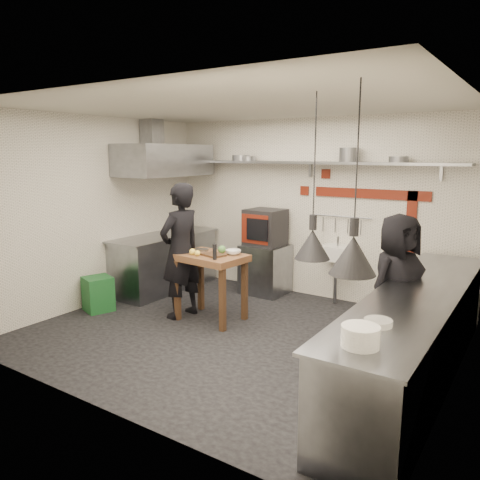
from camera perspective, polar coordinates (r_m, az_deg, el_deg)
The scene contains 47 objects.
floor at distance 6.03m, azimuth -0.45°, elevation -11.51°, with size 5.00×5.00×0.00m, color black.
ceiling at distance 5.61m, azimuth -0.49°, elevation 16.04°, with size 5.00×5.00×0.00m, color beige.
wall_back at distance 7.47m, azimuth 8.57°, elevation 3.81°, with size 5.00×0.04×2.80m, color silver.
wall_front at distance 4.11m, azimuth -17.04°, elevation -2.06°, with size 5.00×0.04×2.80m, color silver.
wall_left at distance 7.33m, azimuth -16.94°, elevation 3.34°, with size 0.04×4.20×2.80m, color silver.
wall_right at distance 4.75m, azimuth 25.42°, elevation -0.95°, with size 0.04×4.20×2.80m, color silver.
red_band_horiz at distance 7.08m, azimuth 15.58°, elevation 5.45°, with size 1.70×0.02×0.14m, color maroon.
red_band_vert at distance 6.98m, azimuth 20.07°, elevation 1.14°, with size 0.14×0.02×1.10m, color maroon.
red_tile_a at distance 7.31m, azimuth 10.42°, elevation 7.93°, with size 0.14×0.02×0.14m, color maroon.
red_tile_b at distance 7.47m, azimuth 7.87°, elevation 5.98°, with size 0.14×0.02×0.14m, color maroon.
back_shelf at distance 7.26m, azimuth 8.12°, elevation 9.32°, with size 4.60×0.34×0.04m, color slate.
shelf_bracket_left at distance 8.38m, azimuth -3.40°, elevation 8.88°, with size 0.04×0.06×0.24m, color slate.
shelf_bracket_mid at distance 7.40m, azimuth 8.61°, elevation 8.56°, with size 0.04×0.06×0.24m, color slate.
shelf_bracket_right at distance 6.82m, azimuth 23.37°, elevation 7.66°, with size 0.04×0.06×0.24m, color slate.
pan_far_left at distance 7.84m, azimuth 0.13°, elevation 9.99°, with size 0.30×0.30×0.09m, color slate.
pan_mid_left at distance 7.77m, azimuth 1.01°, elevation 9.91°, with size 0.25×0.25×0.07m, color slate.
stock_pot at distance 7.00m, azimuth 13.16°, elevation 10.10°, with size 0.28×0.28×0.20m, color slate.
pan_right at distance 6.78m, azimuth 18.78°, elevation 9.30°, with size 0.26×0.26×0.08m, color slate.
oven_stand at distance 7.64m, azimuth 3.11°, elevation -3.57°, with size 0.68×0.62×0.80m, color slate.
combi_oven at distance 7.51m, azimuth 3.10°, elevation 1.56°, with size 0.57×0.53×0.58m, color black.
oven_door at distance 7.32m, azimuth 1.83°, elevation 1.33°, with size 0.50×0.03×0.46m, color maroon.
oven_glass at distance 7.27m, azimuth 2.10°, elevation 1.26°, with size 0.39×0.02×0.34m, color black.
hand_sink at distance 7.19m, azimuth 11.80°, elevation -1.57°, with size 0.46×0.34×0.22m, color silver.
sink_tap at distance 7.16m, azimuth 11.86°, elevation -0.16°, with size 0.03×0.03×0.14m, color slate.
sink_drain at distance 7.26m, azimuth 11.55°, elevation -5.02°, with size 0.06×0.06×0.66m, color slate.
utensil_rail at distance 7.23m, azimuth 12.38°, elevation 2.82°, with size 0.02×0.02×0.90m, color slate.
counter_right at distance 5.07m, azimuth 20.57°, elevation -11.12°, with size 0.70×3.80×0.90m, color slate.
counter_right_top at distance 4.92m, azimuth 20.92°, elevation -6.07°, with size 0.76×3.90×0.03m, color slate.
plate_stack at distance 3.43m, azimuth 14.47°, elevation -11.30°, with size 0.27×0.27×0.15m, color silver.
small_bowl_right at distance 3.88m, azimuth 16.49°, elevation -9.62°, with size 0.22×0.22×0.05m, color silver.
counter_left at distance 7.96m, azimuth -9.13°, elevation -2.75°, with size 0.70×1.90×0.90m, color slate.
counter_left_top at distance 7.86m, azimuth -9.23°, elevation 0.55°, with size 0.76×2.00×0.03m, color slate.
extractor_hood at distance 7.71m, azimuth -9.23°, elevation 9.58°, with size 0.78×1.60×0.50m, color slate.
hood_duct at distance 7.89m, azimuth -10.69°, elevation 12.47°, with size 0.28×0.28×0.50m, color slate.
green_bin at distance 7.14m, azimuth -16.91°, elevation -6.29°, with size 0.37×0.37×0.50m, color #185323.
prep_table at distance 6.43m, azimuth -3.57°, elevation -5.76°, with size 0.92×0.64×0.92m, color brown, non-canonical shape.
cutting_board at distance 6.22m, azimuth -3.28°, elevation -1.81°, with size 0.31×0.22×0.03m, color #432A19.
pepper_mill at distance 5.98m, azimuth -3.10°, elevation -1.47°, with size 0.05×0.05×0.20m, color black.
lemon_a at distance 6.30m, azimuth -5.82°, elevation -1.43°, with size 0.09×0.09×0.09m, color #FFDB48.
lemon_b at distance 6.22m, azimuth -5.22°, elevation -1.61°, with size 0.08×0.08×0.08m, color #FFDB48.
veg_ball at distance 6.37m, azimuth -2.23°, elevation -1.16°, with size 0.11×0.11×0.11m, color #4F893E.
steel_tray at distance 6.53m, azimuth -4.73°, elevation -1.21°, with size 0.18×0.12×0.03m, color slate.
bowl at distance 6.28m, azimuth -0.82°, elevation -1.50°, with size 0.21×0.21×0.07m, color silver.
heat_lamp_near at distance 4.33m, azimuth 9.05°, elevation 7.52°, with size 0.33×0.33×1.51m, color black, non-canonical shape.
heat_lamp_far at distance 3.62m, azimuth 14.00°, elevation 7.16°, with size 0.36×0.36×1.46m, color black, non-canonical shape.
chef_left at distance 6.49m, azimuth -7.26°, elevation -1.33°, with size 0.68×0.45×1.87m, color black.
chef_right at distance 5.47m, azimuth 18.56°, elevation -5.40°, with size 0.79×0.52×1.63m, color black.
Camera 1 is at (3.11, -4.63, 2.27)m, focal length 35.00 mm.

